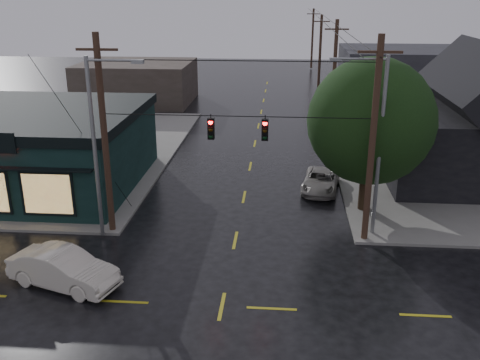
# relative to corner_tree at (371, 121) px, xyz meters

# --- Properties ---
(ground_plane) EXTENTS (160.00, 160.00, 0.00)m
(ground_plane) POSITION_rel_corner_tree_xyz_m (-7.00, -10.40, -5.25)
(ground_plane) COLOR black
(pizza_shop) EXTENTS (16.30, 12.34, 4.90)m
(pizza_shop) POSITION_rel_corner_tree_xyz_m (-22.00, 2.54, -2.69)
(pizza_shop) COLOR black
(pizza_shop) RESTS_ON ground
(ne_building) EXTENTS (12.60, 11.60, 8.75)m
(ne_building) POSITION_rel_corner_tree_xyz_m (8.00, 6.60, -0.77)
(ne_building) COLOR black
(ne_building) RESTS_ON ground
(corner_tree) EXTENTS (6.92, 6.92, 8.57)m
(corner_tree) POSITION_rel_corner_tree_xyz_m (0.00, 0.00, 0.00)
(corner_tree) COLOR black
(corner_tree) RESTS_ON ground
(utility_pole_nw) EXTENTS (2.00, 0.32, 10.15)m
(utility_pole_nw) POSITION_rel_corner_tree_xyz_m (-13.50, -3.90, -5.25)
(utility_pole_nw) COLOR #301D15
(utility_pole_nw) RESTS_ON ground
(utility_pole_ne) EXTENTS (2.00, 0.32, 10.15)m
(utility_pole_ne) POSITION_rel_corner_tree_xyz_m (-0.50, -3.90, -5.25)
(utility_pole_ne) COLOR #301D15
(utility_pole_ne) RESTS_ON ground
(utility_pole_far_a) EXTENTS (2.00, 0.32, 9.65)m
(utility_pole_far_a) POSITION_rel_corner_tree_xyz_m (-0.50, 17.60, -5.25)
(utility_pole_far_a) COLOR #301D15
(utility_pole_far_a) RESTS_ON ground
(utility_pole_far_b) EXTENTS (2.00, 0.32, 9.15)m
(utility_pole_far_b) POSITION_rel_corner_tree_xyz_m (-0.50, 37.60, -5.25)
(utility_pole_far_b) COLOR #301D15
(utility_pole_far_b) RESTS_ON ground
(utility_pole_far_c) EXTENTS (2.00, 0.32, 9.15)m
(utility_pole_far_c) POSITION_rel_corner_tree_xyz_m (-0.50, 57.60, -5.25)
(utility_pole_far_c) COLOR #301D15
(utility_pole_far_c) RESTS_ON ground
(span_signal_assembly) EXTENTS (13.00, 0.48, 1.23)m
(span_signal_assembly) POSITION_rel_corner_tree_xyz_m (-6.90, -3.90, 0.45)
(span_signal_assembly) COLOR black
(span_signal_assembly) RESTS_ON ground
(streetlight_nw) EXTENTS (5.40, 0.30, 9.15)m
(streetlight_nw) POSITION_rel_corner_tree_xyz_m (-13.80, -4.60, -5.25)
(streetlight_nw) COLOR gray
(streetlight_nw) RESTS_ON ground
(streetlight_ne) EXTENTS (5.40, 0.30, 9.15)m
(streetlight_ne) POSITION_rel_corner_tree_xyz_m (0.00, -3.20, -5.25)
(streetlight_ne) COLOR gray
(streetlight_ne) RESTS_ON ground
(bg_building_west) EXTENTS (12.00, 10.00, 4.40)m
(bg_building_west) POSITION_rel_corner_tree_xyz_m (-21.00, 29.60, -3.05)
(bg_building_west) COLOR #352E27
(bg_building_west) RESTS_ON ground
(bg_building_east) EXTENTS (14.00, 12.00, 5.60)m
(bg_building_east) POSITION_rel_corner_tree_xyz_m (9.00, 34.60, -2.45)
(bg_building_east) COLOR #27272C
(bg_building_east) RESTS_ON ground
(sedan_cream) EXTENTS (5.18, 3.17, 1.61)m
(sedan_cream) POSITION_rel_corner_tree_xyz_m (-13.89, -9.35, -4.44)
(sedan_cream) COLOR beige
(sedan_cream) RESTS_ON ground
(suv_silver) EXTENTS (2.81, 4.87, 1.28)m
(suv_silver) POSITION_rel_corner_tree_xyz_m (-2.27, 3.12, -4.61)
(suv_silver) COLOR gray
(suv_silver) RESTS_ON ground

